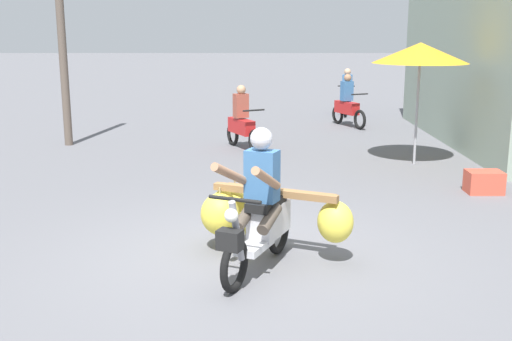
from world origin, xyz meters
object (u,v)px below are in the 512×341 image
Objects in this scene: motorbike_distant_ahead_left at (345,96)px; market_umbrella_near_shop at (418,53)px; motorbike_main_loaded at (251,214)px; produce_crate at (482,182)px; motorbike_distant_far_ahead at (240,123)px; motorbike_distant_ahead_right at (345,105)px; utility_pole at (59,25)px.

market_umbrella_near_shop is at bearing -87.51° from motorbike_distant_ahead_left.
produce_crate is at bearing 37.75° from motorbike_main_loaded.
motorbike_distant_ahead_right is at bearing 49.53° from motorbike_distant_far_ahead.
motorbike_distant_ahead_right is 5.11m from market_umbrella_near_shop.
utility_pole is at bearing 120.78° from motorbike_main_loaded.
market_umbrella_near_shop is at bearing -24.76° from motorbike_distant_far_ahead.
motorbike_distant_ahead_left is 0.69× the size of market_umbrella_near_shop.
market_umbrella_near_shop reaches higher than motorbike_main_loaded.
motorbike_distant_ahead_right is (2.50, 9.86, 0.04)m from motorbike_main_loaded.
produce_crate is at bearing -84.53° from motorbike_distant_ahead_left.
produce_crate is at bearing -27.96° from utility_pole.
motorbike_distant_ahead_left is at bearing 92.49° from market_umbrella_near_shop.
utility_pole is at bearing -143.90° from motorbike_distant_ahead_left.
market_umbrella_near_shop is at bearing 105.03° from produce_crate.
motorbike_main_loaded reaches higher than produce_crate.
motorbike_main_loaded is 12.54m from motorbike_distant_ahead_left.
market_umbrella_near_shop is at bearing -82.52° from motorbike_distant_ahead_right.
motorbike_main_loaded is 6.16m from market_umbrella_near_shop.
motorbike_main_loaded is 1.35× the size of motorbike_distant_ahead_right.
motorbike_main_loaded is 3.65× the size of produce_crate.
motorbike_distant_far_ahead is at bearing 155.24° from market_umbrella_near_shop.
market_umbrella_near_shop is at bearing 58.19° from motorbike_main_loaded.
produce_crate is at bearing -74.97° from market_umbrella_near_shop.
motorbike_distant_ahead_right is 2.70× the size of produce_crate.
motorbike_distant_far_ahead is (-0.27, 6.62, 0.04)m from motorbike_main_loaded.
motorbike_distant_far_ahead is at bearing -118.87° from motorbike_distant_ahead_left.
motorbike_distant_ahead_right reaches higher than produce_crate.
motorbike_distant_ahead_left is 0.30× the size of utility_pole.
utility_pole reaches higher than motorbike_distant_ahead_right.
motorbike_distant_far_ahead is 5.48m from produce_crate.
market_umbrella_near_shop reaches higher than motorbike_distant_far_ahead.
motorbike_distant_ahead_left is 7.35m from market_umbrella_near_shop.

